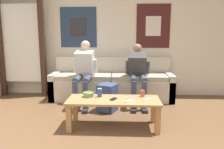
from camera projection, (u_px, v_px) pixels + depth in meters
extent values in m
cube|color=silver|center=(106.00, 37.00, 4.73)|extent=(10.00, 0.05, 2.55)
cube|color=navy|center=(78.00, 27.00, 4.69)|extent=(0.78, 0.01, 0.85)
cube|color=#2D2D33|center=(78.00, 27.00, 4.68)|extent=(0.35, 0.01, 0.38)
cube|color=#471E1E|center=(153.00, 26.00, 4.61)|extent=(0.71, 0.01, 0.91)
cube|color=silver|center=(153.00, 26.00, 4.60)|extent=(0.32, 0.01, 0.41)
cube|color=#382319|center=(1.00, 48.00, 4.66)|extent=(0.10, 0.10, 2.05)
cube|color=#382319|center=(42.00, 49.00, 4.62)|extent=(0.10, 0.10, 2.05)
cube|color=silver|center=(22.00, 44.00, 4.64)|extent=(0.82, 0.02, 1.64)
cube|color=beige|center=(112.00, 76.00, 4.78)|extent=(2.46, 0.13, 0.85)
cube|color=beige|center=(112.00, 89.00, 4.47)|extent=(2.46, 0.59, 0.42)
cube|color=beige|center=(55.00, 86.00, 4.51)|extent=(0.12, 0.59, 0.54)
cube|color=beige|center=(169.00, 87.00, 4.40)|extent=(0.12, 0.59, 0.54)
cube|color=#B2A38E|center=(85.00, 77.00, 4.45)|extent=(1.09, 0.55, 0.10)
cube|color=#B2A38E|center=(139.00, 77.00, 4.39)|extent=(1.09, 0.55, 0.10)
cube|color=#B27F4C|center=(114.00, 100.00, 3.07)|extent=(1.30, 0.51, 0.03)
cube|color=#B27F4C|center=(75.00, 109.00, 3.33)|extent=(0.07, 0.07, 0.38)
cube|color=#B27F4C|center=(154.00, 110.00, 3.27)|extent=(0.07, 0.07, 0.38)
cube|color=#B27F4C|center=(69.00, 119.00, 2.94)|extent=(0.07, 0.07, 0.38)
cube|color=#B27F4C|center=(158.00, 120.00, 2.88)|extent=(0.07, 0.07, 0.38)
cylinder|color=#384256|center=(78.00, 79.00, 3.98)|extent=(0.11, 0.47, 0.11)
cylinder|color=#384256|center=(75.00, 95.00, 3.79)|extent=(0.10, 0.10, 0.49)
cube|color=#232328|center=(75.00, 110.00, 3.76)|extent=(0.11, 0.25, 0.05)
cylinder|color=#384256|center=(87.00, 79.00, 3.97)|extent=(0.11, 0.47, 0.11)
cylinder|color=#384256|center=(86.00, 95.00, 3.78)|extent=(0.10, 0.10, 0.49)
cube|color=#232328|center=(85.00, 110.00, 3.76)|extent=(0.11, 0.25, 0.05)
cube|color=silver|center=(85.00, 64.00, 4.22)|extent=(0.36, 0.35, 0.52)
sphere|color=beige|center=(85.00, 45.00, 4.25)|extent=(0.18, 0.18, 0.18)
cylinder|color=silver|center=(75.00, 66.00, 4.24)|extent=(0.08, 0.11, 0.27)
cylinder|color=silver|center=(95.00, 66.00, 4.22)|extent=(0.08, 0.11, 0.27)
cylinder|color=#384256|center=(134.00, 79.00, 3.96)|extent=(0.11, 0.41, 0.11)
cylinder|color=#384256|center=(134.00, 95.00, 3.81)|extent=(0.10, 0.10, 0.49)
cube|color=#232328|center=(134.00, 110.00, 3.78)|extent=(0.11, 0.25, 0.05)
cylinder|color=#384256|center=(143.00, 79.00, 3.95)|extent=(0.11, 0.41, 0.11)
cylinder|color=#384256|center=(144.00, 95.00, 3.80)|extent=(0.10, 0.10, 0.49)
cube|color=#232328|center=(144.00, 110.00, 3.77)|extent=(0.11, 0.25, 0.05)
cube|color=#3F3F44|center=(138.00, 65.00, 4.22)|extent=(0.38, 0.44, 0.52)
sphere|color=#9E7556|center=(137.00, 48.00, 4.33)|extent=(0.17, 0.17, 0.17)
cylinder|color=#3F3F44|center=(128.00, 67.00, 4.26)|extent=(0.08, 0.14, 0.27)
cylinder|color=#3F3F44|center=(148.00, 67.00, 4.24)|extent=(0.08, 0.14, 0.27)
cube|color=navy|center=(107.00, 98.00, 3.77)|extent=(0.37, 0.36, 0.47)
cube|color=navy|center=(104.00, 106.00, 3.67)|extent=(0.22, 0.16, 0.21)
cylinder|color=#607F47|center=(88.00, 95.00, 3.18)|extent=(0.15, 0.15, 0.07)
torus|color=#607F47|center=(88.00, 93.00, 3.17)|extent=(0.16, 0.16, 0.02)
cylinder|color=#B24C42|center=(143.00, 93.00, 3.19)|extent=(0.06, 0.06, 0.10)
cylinder|color=black|center=(143.00, 90.00, 3.18)|extent=(0.00, 0.00, 0.01)
cylinder|color=#28479E|center=(100.00, 93.00, 3.17)|extent=(0.07, 0.07, 0.12)
cylinder|color=silver|center=(100.00, 89.00, 3.16)|extent=(0.06, 0.06, 0.00)
cube|color=white|center=(148.00, 100.00, 2.99)|extent=(0.14, 0.11, 0.02)
cylinder|color=#333842|center=(150.00, 99.00, 3.00)|extent=(0.01, 0.01, 0.00)
cube|color=white|center=(130.00, 101.00, 2.93)|extent=(0.14, 0.11, 0.02)
cylinder|color=#333842|center=(132.00, 100.00, 2.95)|extent=(0.01, 0.01, 0.00)
cube|color=black|center=(114.00, 99.00, 3.06)|extent=(0.11, 0.15, 0.01)
cube|color=black|center=(114.00, 99.00, 3.06)|extent=(0.10, 0.14, 0.00)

